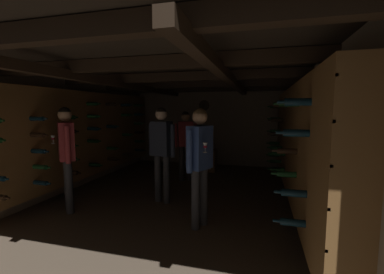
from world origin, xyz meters
TOP-DOWN VIEW (x-y plane):
  - ground_plane at (0.00, 0.00)m, footprint 8.40×8.40m
  - room_shell at (-0.00, 0.27)m, footprint 4.72×6.52m
  - wine_crate_stack at (0.11, 2.30)m, footprint 0.52×0.35m
  - display_bottle at (0.20, 2.36)m, footprint 0.08×0.08m
  - person_host_center at (-0.17, -0.23)m, footprint 0.53×0.28m
  - person_guest_rear_center at (-0.17, 1.25)m, footprint 0.51×0.41m
  - person_guest_near_left at (-1.50, -1.03)m, footprint 0.45×0.40m
  - person_guest_near_right at (0.71, -1.02)m, footprint 0.34×0.50m

SIDE VIEW (x-z plane):
  - ground_plane at x=0.00m, z-range 0.00..0.00m
  - wine_crate_stack at x=0.11m, z-range 0.00..0.60m
  - display_bottle at x=0.20m, z-range 0.56..0.91m
  - person_guest_rear_center at x=-0.17m, z-range 0.17..1.80m
  - person_guest_near_right at x=0.71m, z-range 0.18..1.88m
  - person_host_center at x=-0.17m, z-range 0.19..1.90m
  - person_guest_near_left at x=-1.50m, z-range 0.19..1.90m
  - room_shell at x=0.00m, z-range 0.21..2.62m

